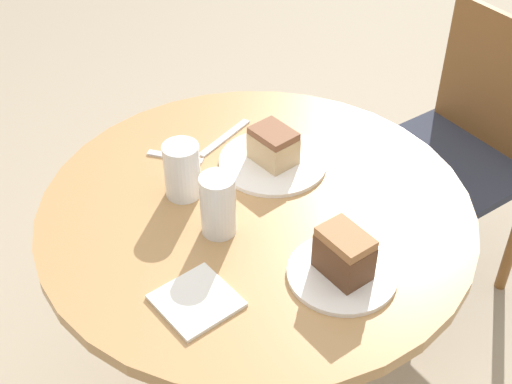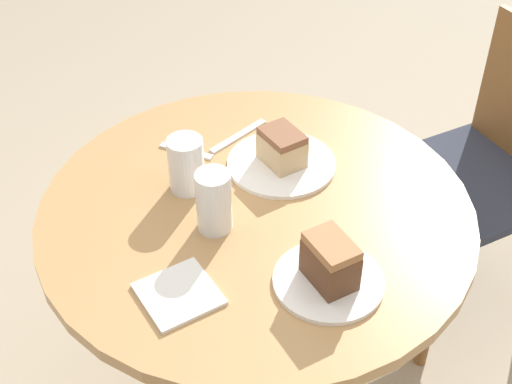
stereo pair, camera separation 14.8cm
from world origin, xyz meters
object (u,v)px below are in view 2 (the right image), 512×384
(plate_near, at_px, (281,163))
(cake_slice_near, at_px, (282,147))
(cake_slice_far, at_px, (328,262))
(glass_lemonade, at_px, (186,167))
(glass_water, at_px, (214,204))
(chair, at_px, (480,173))
(plate_far, at_px, (326,282))

(plate_near, xyz_separation_m, cake_slice_near, (0.00, -0.00, 0.05))
(cake_slice_near, bearing_deg, cake_slice_far, -20.27)
(cake_slice_near, height_order, cake_slice_far, cake_slice_far)
(glass_lemonade, relative_size, glass_water, 0.93)
(chair, distance_m, plate_near, 0.75)
(cake_slice_far, height_order, glass_lemonade, glass_lemonade)
(plate_far, bearing_deg, plate_near, 159.73)
(plate_near, height_order, cake_slice_near, cake_slice_near)
(cake_slice_far, xyz_separation_m, glass_water, (-0.25, -0.10, 0.00))
(plate_near, bearing_deg, plate_far, -20.27)
(plate_far, distance_m, cake_slice_far, 0.05)
(plate_far, distance_m, cake_slice_near, 0.37)
(cake_slice_near, distance_m, cake_slice_far, 0.37)
(plate_near, height_order, glass_lemonade, glass_lemonade)
(plate_near, xyz_separation_m, cake_slice_far, (0.35, -0.13, 0.05))
(plate_near, distance_m, cake_slice_far, 0.38)
(cake_slice_near, xyz_separation_m, glass_lemonade, (-0.04, -0.22, 0.01))
(plate_near, relative_size, cake_slice_far, 2.36)
(plate_near, bearing_deg, glass_lemonade, -100.84)
(plate_far, height_order, cake_slice_far, cake_slice_far)
(cake_slice_far, bearing_deg, cake_slice_near, 159.73)
(cake_slice_near, bearing_deg, plate_near, 90.00)
(cake_slice_near, bearing_deg, glass_water, -66.31)
(plate_near, distance_m, cake_slice_near, 0.05)
(glass_water, bearing_deg, cake_slice_near, 113.69)
(plate_near, relative_size, glass_lemonade, 1.96)
(glass_lemonade, bearing_deg, glass_water, -4.70)
(cake_slice_far, bearing_deg, plate_near, 159.73)
(cake_slice_far, xyz_separation_m, glass_lemonade, (-0.39, -0.09, -0.00))
(cake_slice_far, distance_m, glass_water, 0.27)
(plate_far, bearing_deg, cake_slice_far, 0.00)
(cake_slice_near, relative_size, glass_lemonade, 0.80)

